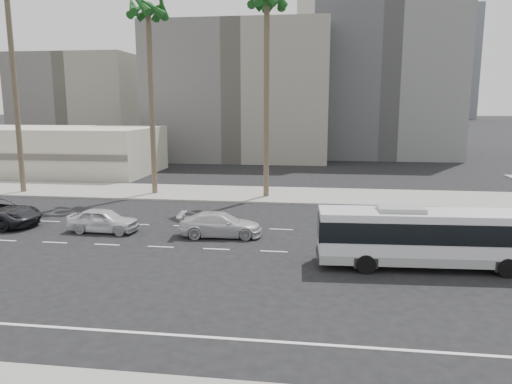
% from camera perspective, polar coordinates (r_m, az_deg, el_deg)
% --- Properties ---
extents(ground, '(700.00, 700.00, 0.00)m').
position_cam_1_polar(ground, '(24.68, 9.11, -7.28)').
color(ground, black).
rests_on(ground, ground).
extents(sidewalk_north, '(120.00, 7.00, 0.15)m').
position_cam_1_polar(sidewalk_north, '(39.73, 8.65, -0.48)').
color(sidewalk_north, gray).
rests_on(sidewalk_north, ground).
extents(commercial_low, '(22.00, 12.16, 5.00)m').
position_cam_1_polar(commercial_low, '(57.76, -22.81, 4.59)').
color(commercial_low, beige).
rests_on(commercial_low, ground).
extents(midrise_beige_west, '(24.00, 18.00, 18.00)m').
position_cam_1_polar(midrise_beige_west, '(69.49, -1.61, 11.56)').
color(midrise_beige_west, slate).
rests_on(midrise_beige_west, ground).
extents(midrise_gray_center, '(20.00, 20.00, 26.00)m').
position_cam_1_polar(midrise_gray_center, '(76.25, 14.77, 14.13)').
color(midrise_gray_center, '#555557').
rests_on(midrise_gray_center, ground).
extents(midrise_beige_far, '(18.00, 16.00, 15.00)m').
position_cam_1_polar(midrise_beige_far, '(82.47, -19.40, 9.74)').
color(midrise_beige_far, slate).
rests_on(midrise_beige_far, ground).
extents(civic_tower, '(42.00, 42.00, 129.00)m').
position_cam_1_polar(civic_tower, '(275.35, 7.79, 16.69)').
color(civic_tower, beige).
rests_on(civic_tower, ground).
extents(highrise_right, '(26.00, 26.00, 70.00)m').
position_cam_1_polar(highrise_right, '(259.11, 18.63, 15.83)').
color(highrise_right, '#4D525D').
rests_on(highrise_right, ground).
extents(highrise_far, '(22.00, 22.00, 60.00)m').
position_cam_1_polar(highrise_far, '(293.10, 22.41, 13.90)').
color(highrise_far, '#4D525D').
rests_on(highrise_far, ground).
extents(city_bus, '(10.06, 2.74, 2.86)m').
position_cam_1_polar(city_bus, '(23.38, 19.74, -4.93)').
color(city_bus, silver).
rests_on(city_bus, ground).
extents(car_a, '(2.37, 4.91, 1.38)m').
position_cam_1_polar(car_a, '(27.50, -4.25, -3.87)').
color(car_a, silver).
rests_on(car_a, ground).
extents(car_b, '(1.82, 4.21, 1.42)m').
position_cam_1_polar(car_b, '(29.75, -17.68, -3.21)').
color(car_b, silver).
rests_on(car_b, ground).
extents(palm_near, '(4.90, 4.90, 16.50)m').
position_cam_1_polar(palm_near, '(39.03, 1.29, 21.42)').
color(palm_near, brown).
rests_on(palm_near, ground).
extents(palm_mid, '(5.24, 5.24, 16.17)m').
position_cam_1_polar(palm_mid, '(41.27, -12.68, 20.00)').
color(palm_mid, brown).
rests_on(palm_mid, ground).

